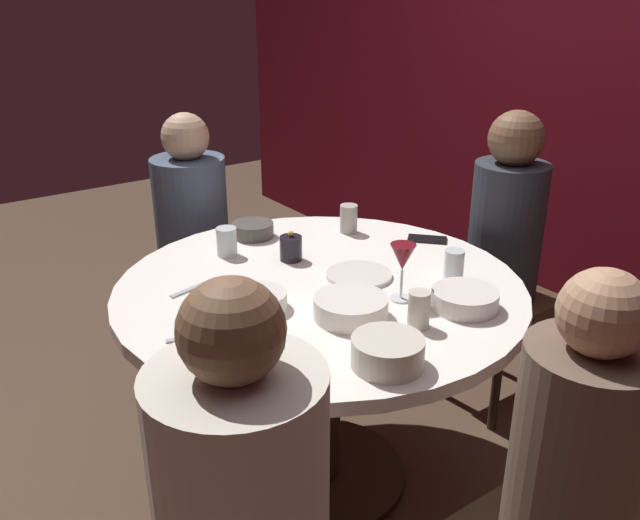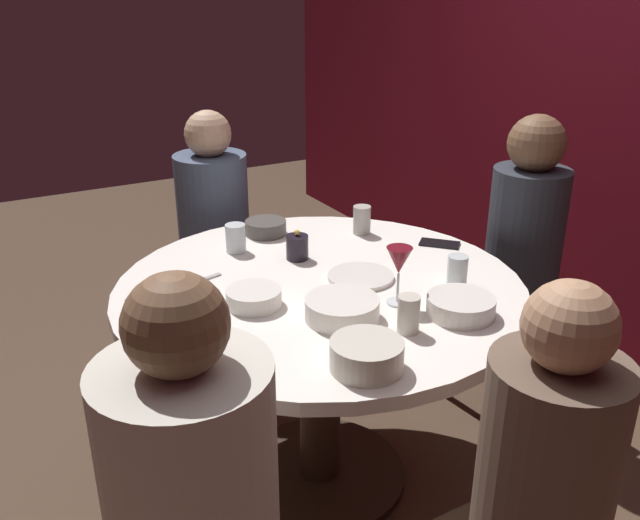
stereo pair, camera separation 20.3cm
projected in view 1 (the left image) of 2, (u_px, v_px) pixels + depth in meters
ground_plane at (320, 476)px, 2.39m from camera, size 8.00×8.00×0.00m
back_wall at (639, 68)px, 2.76m from camera, size 6.00×0.10×2.60m
dining_table at (320, 330)px, 2.16m from camera, size 1.28×1.28×0.76m
seated_diner_left at (192, 218)px, 2.80m from camera, size 0.40×0.40×1.15m
seated_diner_back at (506, 231)px, 2.58m from camera, size 0.40×0.40×1.20m
seated_diner_right at (577, 458)px, 1.42m from camera, size 0.40×0.40×1.14m
seated_diner_front_right at (241, 501)px, 1.26m from camera, size 0.57×0.57×1.19m
candle_holder at (291, 248)px, 2.26m from camera, size 0.08×0.08×0.11m
wine_glass at (403, 260)px, 1.94m from camera, size 0.08×0.08×0.18m
dinner_plate at (359, 275)px, 2.14m from camera, size 0.21×0.21×0.01m
cell_phone at (427, 239)px, 2.44m from camera, size 0.15×0.15×0.01m
bowl_serving_large at (259, 300)px, 1.93m from camera, size 0.16×0.16×0.05m
bowl_salad_center at (351, 308)px, 1.87m from camera, size 0.21×0.21×0.06m
bowl_small_white at (253, 230)px, 2.47m from camera, size 0.15×0.15×0.05m
bowl_sauce_side at (387, 352)px, 1.64m from camera, size 0.18×0.18×0.07m
bowl_rice_portion at (465, 299)px, 1.93m from camera, size 0.19×0.19×0.06m
cup_near_candle at (419, 309)px, 1.82m from camera, size 0.06×0.06×0.10m
cup_by_left_diner at (227, 242)px, 2.29m from camera, size 0.07×0.07×0.10m
cup_by_right_diner at (349, 219)px, 2.50m from camera, size 0.07×0.07×0.11m
cup_center_front at (454, 264)px, 2.11m from camera, size 0.06×0.06×0.09m
cup_far_edge at (216, 350)px, 1.63m from camera, size 0.07×0.07×0.09m
fork_near_plate at (195, 287)px, 2.06m from camera, size 0.06×0.18×0.01m
knife_near_plate at (200, 336)px, 1.78m from camera, size 0.07×0.18×0.01m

